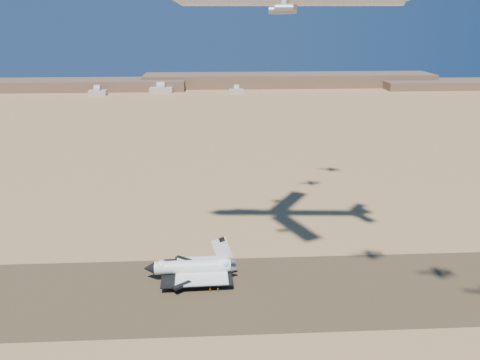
{
  "coord_description": "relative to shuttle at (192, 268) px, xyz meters",
  "views": [
    {
      "loc": [
        11.32,
        -148.71,
        95.39
      ],
      "look_at": [
        19.76,
        8.0,
        40.78
      ],
      "focal_mm": 35.0,
      "sensor_mm": 36.0,
      "label": 1
    }
  ],
  "objects": [
    {
      "name": "ridgeline",
      "position": [
        63.89,
        517.24,
        2.96
      ],
      "size": [
        960.0,
        90.0,
        18.0
      ],
      "color": "brown",
      "rests_on": "ground"
    },
    {
      "name": "ground",
      "position": [
        -1.42,
        -10.07,
        -4.67
      ],
      "size": [
        1200.0,
        1200.0,
        0.0
      ],
      "primitive_type": "plane",
      "color": "tan",
      "rests_on": "ground"
    },
    {
      "name": "crew_a",
      "position": [
        9.8,
        -10.05,
        -3.79
      ],
      "size": [
        0.42,
        0.61,
        1.63
      ],
      "primitive_type": "imported",
      "rotation": [
        0.0,
        0.0,
        1.62
      ],
      "color": "orange",
      "rests_on": "runway"
    },
    {
      "name": "crew_c",
      "position": [
        6.85,
        -9.66,
        -3.76
      ],
      "size": [
        0.96,
        1.12,
        1.7
      ],
      "primitive_type": "imported",
      "rotation": [
        0.0,
        0.0,
        2.13
      ],
      "color": "orange",
      "rests_on": "runway"
    },
    {
      "name": "crew_b",
      "position": [
        7.06,
        -9.24,
        -3.7
      ],
      "size": [
        0.65,
        0.96,
        1.83
      ],
      "primitive_type": "imported",
      "rotation": [
        0.0,
        0.0,
        1.74
      ],
      "color": "orange",
      "rests_on": "runway"
    },
    {
      "name": "hangars",
      "position": [
        -65.42,
        468.37,
        0.16
      ],
      "size": [
        200.5,
        29.5,
        30.0
      ],
      "color": "beige",
      "rests_on": "ground"
    },
    {
      "name": "runway",
      "position": [
        -1.42,
        -10.07,
        -4.64
      ],
      "size": [
        600.0,
        50.0,
        0.06
      ],
      "primitive_type": "cube",
      "color": "brown",
      "rests_on": "ground"
    },
    {
      "name": "chase_jet_e",
      "position": [
        55.22,
        47.32,
        97.08
      ],
      "size": [
        14.91,
        7.9,
        3.71
      ],
      "rotation": [
        0.0,
        0.0,
        0.02
      ],
      "color": "white"
    },
    {
      "name": "shuttle",
      "position": [
        0.0,
        0.0,
        0.0
      ],
      "size": [
        35.25,
        22.18,
        17.37
      ],
      "rotation": [
        0.0,
        0.0,
        0.03
      ],
      "color": "white",
      "rests_on": "runway"
    }
  ]
}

